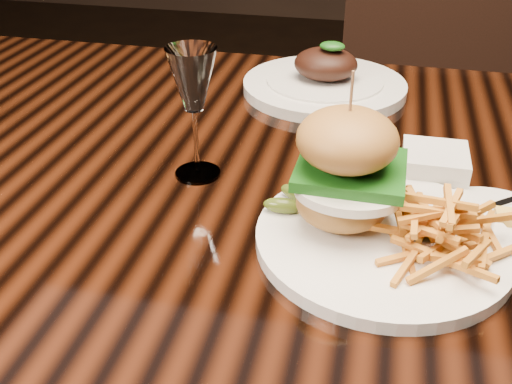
% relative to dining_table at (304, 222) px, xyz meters
% --- Properties ---
extents(dining_table, '(1.60, 0.90, 0.75)m').
position_rel_dining_table_xyz_m(dining_table, '(0.00, 0.00, 0.00)').
color(dining_table, black).
rests_on(dining_table, ground).
extents(burger_plate, '(0.27, 0.27, 0.19)m').
position_rel_dining_table_xyz_m(burger_plate, '(0.10, -0.14, 0.12)').
color(burger_plate, silver).
rests_on(burger_plate, dining_table).
extents(side_saucer, '(0.15, 0.15, 0.02)m').
position_rel_dining_table_xyz_m(side_saucer, '(0.22, -0.07, 0.08)').
color(side_saucer, silver).
rests_on(side_saucer, dining_table).
extents(ramekin, '(0.10, 0.10, 0.04)m').
position_rel_dining_table_xyz_m(ramekin, '(0.16, 0.03, 0.10)').
color(ramekin, silver).
rests_on(ramekin, dining_table).
extents(wine_glass, '(0.06, 0.06, 0.17)m').
position_rel_dining_table_xyz_m(wine_glass, '(-0.14, -0.03, 0.20)').
color(wine_glass, white).
rests_on(wine_glass, dining_table).
extents(far_dish, '(0.27, 0.27, 0.09)m').
position_rel_dining_table_xyz_m(far_dish, '(-0.01, 0.29, 0.09)').
color(far_dish, silver).
rests_on(far_dish, dining_table).
extents(chair_far, '(0.47, 0.48, 0.95)m').
position_rel_dining_table_xyz_m(chair_far, '(0.19, 0.89, -0.13)').
color(chair_far, black).
rests_on(chair_far, ground).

